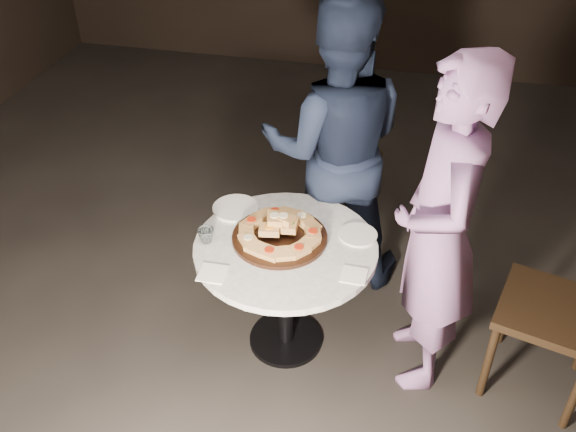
{
  "coord_description": "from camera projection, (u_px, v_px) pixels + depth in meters",
  "views": [
    {
      "loc": [
        0.51,
        -2.28,
        2.5
      ],
      "look_at": [
        -0.01,
        0.01,
        0.77
      ],
      "focal_mm": 40.0,
      "sensor_mm": 36.0,
      "label": 1
    }
  ],
  "objects": [
    {
      "name": "plate_left",
      "position": [
        236.0,
        208.0,
        3.18
      ],
      "size": [
        0.29,
        0.29,
        0.01
      ],
      "primitive_type": "cylinder",
      "rotation": [
        0.0,
        0.0,
        0.32
      ],
      "color": "white",
      "rests_on": "table"
    },
    {
      "name": "table",
      "position": [
        286.0,
        265.0,
        3.02
      ],
      "size": [
        0.87,
        0.87,
        0.64
      ],
      "rotation": [
        0.0,
        0.0,
        0.02
      ],
      "color": "black",
      "rests_on": "ground"
    },
    {
      "name": "focaccia_pile",
      "position": [
        279.0,
        230.0,
        2.96
      ],
      "size": [
        0.4,
        0.4,
        0.11
      ],
      "rotation": [
        0.0,
        0.0,
        0.15
      ],
      "color": "tan",
      "rests_on": "serving_board"
    },
    {
      "name": "floor",
      "position": [
        290.0,
        335.0,
        3.37
      ],
      "size": [
        7.0,
        7.0,
        0.0
      ],
      "primitive_type": "plane",
      "color": "black",
      "rests_on": "ground"
    },
    {
      "name": "napkin_near",
      "position": [
        213.0,
        273.0,
        2.79
      ],
      "size": [
        0.12,
        0.12,
        0.01
      ],
      "primitive_type": "cube",
      "rotation": [
        0.0,
        0.0,
        0.03
      ],
      "color": "white",
      "rests_on": "table"
    },
    {
      "name": "diner_navy",
      "position": [
        335.0,
        147.0,
        3.33
      ],
      "size": [
        0.88,
        0.73,
        1.62
      ],
      "primitive_type": "imported",
      "rotation": [
        0.0,
        0.0,
        3.3
      ],
      "color": "black",
      "rests_on": "ground"
    },
    {
      "name": "chair_far",
      "position": [
        343.0,
        160.0,
        3.9
      ],
      "size": [
        0.42,
        0.44,
        0.8
      ],
      "rotation": [
        0.0,
        0.0,
        3.0
      ],
      "color": "black",
      "rests_on": "ground"
    },
    {
      "name": "diner_teal",
      "position": [
        438.0,
        233.0,
        2.74
      ],
      "size": [
        0.5,
        0.66,
        1.63
      ],
      "primitive_type": "imported",
      "rotation": [
        0.0,
        0.0,
        -1.37
      ],
      "color": "slate",
      "rests_on": "ground"
    },
    {
      "name": "plate_right",
      "position": [
        358.0,
        235.0,
        3.01
      ],
      "size": [
        0.2,
        0.2,
        0.01
      ],
      "primitive_type": "cylinder",
      "rotation": [
        0.0,
        0.0,
        -0.09
      ],
      "color": "white",
      "rests_on": "table"
    },
    {
      "name": "water_glass",
      "position": [
        206.0,
        235.0,
        2.95
      ],
      "size": [
        0.08,
        0.08,
        0.07
      ],
      "primitive_type": "imported",
      "rotation": [
        0.0,
        0.0,
        -0.08
      ],
      "color": "silver",
      "rests_on": "table"
    },
    {
      "name": "napkin_far",
      "position": [
        354.0,
        275.0,
        2.78
      ],
      "size": [
        0.11,
        0.11,
        0.01
      ],
      "primitive_type": "cube",
      "rotation": [
        0.0,
        0.0,
        -0.03
      ],
      "color": "white",
      "rests_on": "table"
    },
    {
      "name": "serving_board",
      "position": [
        280.0,
        237.0,
        2.98
      ],
      "size": [
        0.47,
        0.47,
        0.02
      ],
      "primitive_type": "cylinder",
      "rotation": [
        0.0,
        0.0,
        0.05
      ],
      "color": "black",
      "rests_on": "table"
    }
  ]
}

